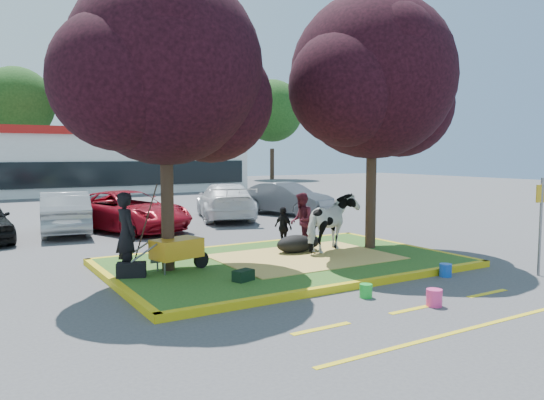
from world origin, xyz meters
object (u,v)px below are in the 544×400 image
handler (126,233)px  bucket_green (366,291)px  bucket_pink (434,298)px  cow (332,223)px  sign_post (541,217)px  calf (295,244)px  car_silver (65,212)px  bucket_blue (445,270)px  wheelbarrow (177,249)px

handler → bucket_green: size_ratio=6.74×
bucket_green → bucket_pink: 1.25m
cow → sign_post: bearing=-171.1°
calf → car_silver: 8.85m
cow → handler: 5.34m
handler → car_silver: bearing=-8.0°
bucket_pink → car_silver: size_ratio=0.07×
calf → car_silver: size_ratio=0.25×
cow → bucket_green: 4.00m
sign_post → bucket_blue: size_ratio=7.58×
sign_post → bucket_blue: sign_post is taller
bucket_pink → calf: bearing=86.9°
cow → car_silver: 9.60m
car_silver → sign_post: bearing=131.1°
wheelbarrow → car_silver: bearing=81.6°
handler → calf: bearing=-95.2°
handler → car_silver: handler is taller
bucket_pink → car_silver: (-4.04, 12.58, 0.56)m
bucket_green → car_silver: 12.02m
bucket_blue → car_silver: car_silver is taller
wheelbarrow → bucket_pink: bearing=-69.7°
wheelbarrow → bucket_pink: 5.45m
calf → car_silver: (-4.30, 7.73, 0.33)m
sign_post → car_silver: size_ratio=0.51×
handler → bucket_green: (3.49, -3.65, -0.90)m
bucket_pink → bucket_blue: size_ratio=1.06×
bucket_blue → wheelbarrow: bearing=149.7°
handler → bucket_pink: (4.15, -4.71, -0.87)m
sign_post → bucket_pink: size_ratio=7.16×
cow → handler: bearing=63.7°
handler → bucket_green: bearing=-143.4°
car_silver → bucket_blue: bearing=126.5°
bucket_pink → bucket_blue: 2.46m
calf → cow: bearing=-27.6°
bucket_blue → car_silver: bearing=118.4°
calf → car_silver: car_silver is taller
cow → calf: 1.11m
calf → sign_post: size_ratio=0.49×
car_silver → wheelbarrow: bearing=104.5°
bucket_pink → bucket_green: bearing=122.1°
sign_post → bucket_green: bearing=-176.1°
wheelbarrow → sign_post: (6.97, -3.98, 0.69)m
wheelbarrow → bucket_blue: size_ratio=6.53×
cow → car_silver: (-5.22, 8.06, -0.19)m
bucket_green → car_silver: bearing=106.3°
cow → handler: size_ratio=1.02×
calf → bucket_green: (-0.93, -3.79, -0.25)m
sign_post → bucket_pink: bearing=-161.7°
calf → wheelbarrow: (-3.38, -0.42, 0.26)m
handler → sign_post: sign_post is taller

